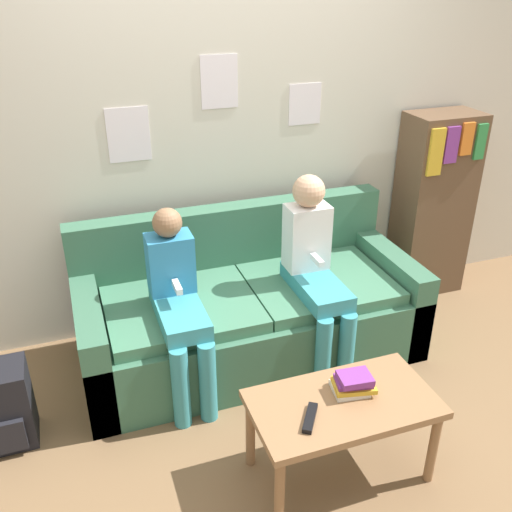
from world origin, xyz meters
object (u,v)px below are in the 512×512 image
(couch, at_px, (248,311))
(person_left, at_px, (178,300))
(person_right, at_px, (315,266))
(tv_remote, at_px, (310,418))
(bookshelf, at_px, (433,205))
(backpack, at_px, (1,407))
(coffee_table, at_px, (343,411))

(couch, distance_m, person_left, 0.58)
(person_right, bearing_deg, tv_remote, -115.45)
(bookshelf, distance_m, backpack, 2.94)
(backpack, bearing_deg, person_right, 4.08)
(bookshelf, xyz_separation_m, backpack, (-2.83, -0.63, -0.43))
(coffee_table, distance_m, bookshelf, 1.95)
(tv_remote, bearing_deg, person_left, 145.73)
(tv_remote, xyz_separation_m, backpack, (-1.27, 0.78, -0.22))
(tv_remote, relative_size, backpack, 0.38)
(coffee_table, bearing_deg, couch, 94.82)
(person_left, relative_size, bookshelf, 0.80)
(coffee_table, bearing_deg, bookshelf, 44.62)
(tv_remote, distance_m, backpack, 1.51)
(tv_remote, bearing_deg, couch, 118.66)
(tv_remote, height_order, bookshelf, bookshelf)
(couch, bearing_deg, coffee_table, -85.18)
(couch, relative_size, person_right, 1.76)
(couch, bearing_deg, person_right, -30.64)
(person_left, height_order, tv_remote, person_left)
(tv_remote, height_order, backpack, tv_remote)
(coffee_table, bearing_deg, tv_remote, -162.82)
(coffee_table, relative_size, bookshelf, 0.64)
(couch, xyz_separation_m, bookshelf, (1.46, 0.31, 0.36))
(bookshelf, relative_size, backpack, 2.98)
(tv_remote, xyz_separation_m, bookshelf, (1.56, 1.41, 0.21))
(tv_remote, relative_size, bookshelf, 0.13)
(couch, relative_size, person_left, 1.91)
(person_right, bearing_deg, backpack, -175.92)
(person_left, bearing_deg, couch, 24.96)
(couch, xyz_separation_m, person_left, (-0.46, -0.21, 0.29))
(person_left, xyz_separation_m, bookshelf, (1.92, 0.53, 0.07))
(person_left, xyz_separation_m, tv_remote, (0.36, -0.89, -0.14))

